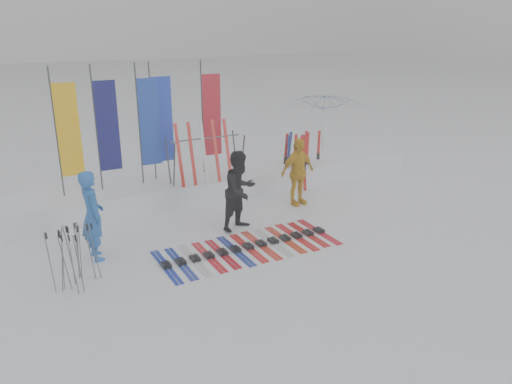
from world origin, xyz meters
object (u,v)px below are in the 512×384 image
tent_canopy (325,129)px  ski_rack (206,153)px  ski_row (248,247)px  person_yellow (298,172)px  person_blue (92,215)px  person_black (240,190)px

tent_canopy → ski_rack: (-5.05, -1.47, 0.12)m
tent_canopy → ski_row: size_ratio=0.71×
person_yellow → ski_row: person_yellow is taller
person_blue → ski_row: size_ratio=0.49×
person_yellow → tent_canopy: (3.00, 2.93, 0.35)m
person_blue → ski_rack: (3.49, 2.23, 0.42)m
person_yellow → ski_rack: size_ratio=0.90×
ski_rack → tent_canopy: bearing=16.3°
tent_canopy → ski_row: (-5.48, -4.82, -1.23)m
person_black → tent_canopy: (5.12, 3.71, 0.30)m
person_blue → person_yellow: 5.60m
person_black → person_yellow: (2.12, 0.78, -0.05)m
ski_row → person_yellow: bearing=37.2°
person_yellow → tent_canopy: tent_canopy is taller
person_blue → ski_rack: person_blue is taller
person_yellow → ski_row: 3.24m
ski_row → ski_rack: ski_rack is taller
person_blue → ski_row: bearing=-113.9°
person_black → ski_rack: person_black is taller
ski_row → ski_rack: (0.43, 3.34, 1.35)m
tent_canopy → ski_row: tent_canopy is taller
person_blue → person_yellow: size_ratio=1.05×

